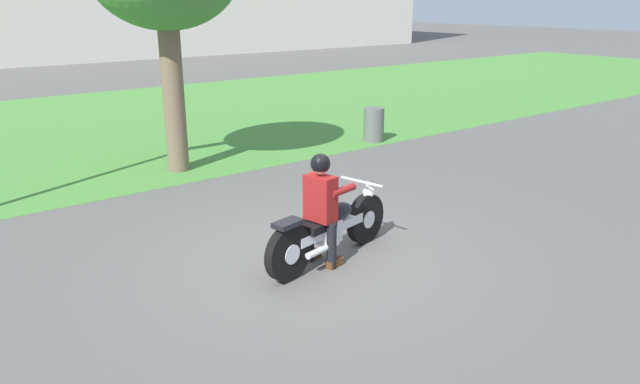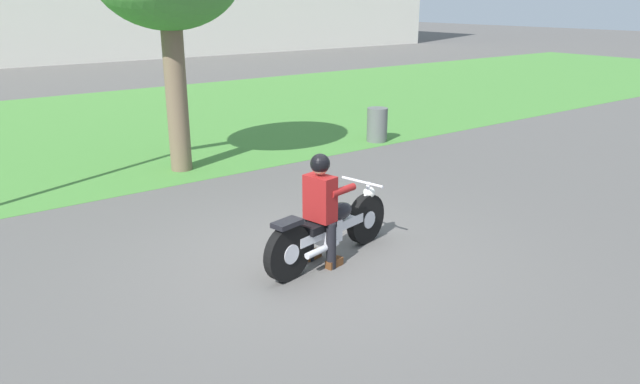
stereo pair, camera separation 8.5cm
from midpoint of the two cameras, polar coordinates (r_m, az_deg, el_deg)
ground at (r=7.62m, az=0.10°, el=-6.39°), size 120.00×120.00×0.00m
grass_verge at (r=16.39m, az=-21.54°, el=5.72°), size 60.00×12.00×0.01m
motorcycle_lead at (r=7.44m, az=1.30°, el=-3.63°), size 2.16×0.75×0.90m
rider_lead at (r=7.17m, az=0.45°, el=-0.85°), size 0.61×0.54×1.42m
trash_can at (r=13.83m, az=5.68°, el=6.44°), size 0.47×0.47×0.78m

